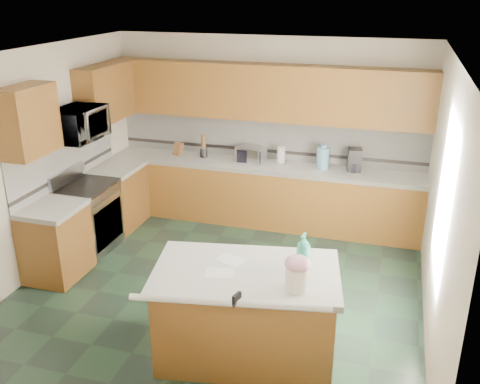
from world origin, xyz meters
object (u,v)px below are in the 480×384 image
(toaster_oven, at_px, (251,154))
(island_base, at_px, (246,316))
(soap_bottle_island, at_px, (303,252))
(island_top, at_px, (246,273))
(knife_block, at_px, (178,149))
(coffee_maker, at_px, (354,160))
(treat_jar, at_px, (297,278))

(toaster_oven, bearing_deg, island_base, -58.86)
(soap_bottle_island, xyz_separation_m, toaster_oven, (-1.30, 2.92, -0.07))
(island_top, height_order, toaster_oven, toaster_oven)
(knife_block, bearing_deg, soap_bottle_island, -32.22)
(island_base, relative_size, knife_block, 8.02)
(coffee_maker, bearing_deg, treat_jar, -101.22)
(treat_jar, bearing_deg, toaster_oven, 97.38)
(soap_bottle_island, bearing_deg, coffee_maker, 97.20)
(treat_jar, height_order, knife_block, treat_jar)
(soap_bottle_island, xyz_separation_m, coffee_maker, (0.18, 2.95, -0.02))
(island_top, bearing_deg, treat_jar, -30.19)
(island_top, distance_m, soap_bottle_island, 0.56)
(toaster_oven, bearing_deg, knife_block, -163.55)
(soap_bottle_island, bearing_deg, knife_block, 140.73)
(treat_jar, bearing_deg, coffee_maker, 72.45)
(island_base, distance_m, island_top, 0.46)
(soap_bottle_island, height_order, toaster_oven, soap_bottle_island)
(island_top, distance_m, treat_jar, 0.55)
(treat_jar, relative_size, toaster_oven, 0.54)
(treat_jar, bearing_deg, island_base, 145.52)
(treat_jar, height_order, toaster_oven, toaster_oven)
(island_base, height_order, soap_bottle_island, soap_bottle_island)
(island_top, distance_m, toaster_oven, 3.19)
(treat_jar, relative_size, soap_bottle_island, 0.58)
(island_base, xyz_separation_m, knife_block, (-1.95, 3.08, 0.59))
(island_base, xyz_separation_m, treat_jar, (0.50, -0.18, 0.60))
(island_base, bearing_deg, treat_jar, -30.19)
(island_base, relative_size, soap_bottle_island, 4.37)
(coffee_maker, bearing_deg, toaster_oven, 172.98)
(island_base, bearing_deg, coffee_maker, 67.48)
(soap_bottle_island, bearing_deg, island_base, -151.29)
(soap_bottle_island, height_order, knife_block, soap_bottle_island)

